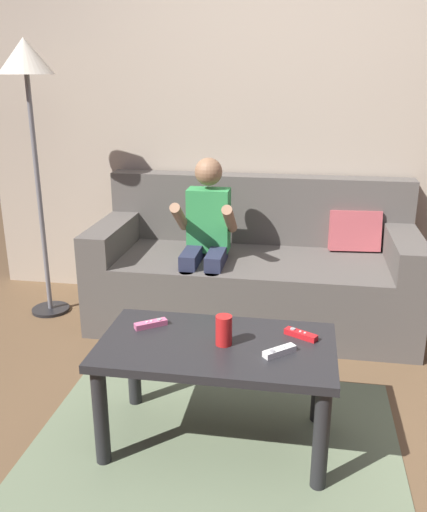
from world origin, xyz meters
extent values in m
plane|color=brown|center=(0.00, 0.00, 0.00)|extent=(8.40, 8.40, 0.00)
cube|color=#B2A38E|center=(0.00, 1.72, 1.25)|extent=(4.20, 0.05, 2.50)
cube|color=#56514C|center=(-0.23, 1.28, 0.22)|extent=(1.92, 0.80, 0.43)
cube|color=#56514C|center=(-0.23, 1.60, 0.65)|extent=(1.92, 0.16, 0.44)
cube|color=#56514C|center=(-1.10, 1.28, 0.52)|extent=(0.18, 0.80, 0.18)
cube|color=#56514C|center=(0.65, 1.28, 0.52)|extent=(0.18, 0.80, 0.18)
cube|color=#B24C51|center=(0.38, 1.52, 0.56)|extent=(0.32, 0.19, 0.26)
cylinder|color=#282D47|center=(-0.56, 0.93, 0.22)|extent=(0.08, 0.08, 0.43)
cylinder|color=#282D47|center=(-0.42, 0.93, 0.22)|extent=(0.08, 0.08, 0.43)
cube|color=#282D47|center=(-0.56, 1.08, 0.47)|extent=(0.09, 0.31, 0.09)
cube|color=#282D47|center=(-0.42, 1.08, 0.47)|extent=(0.09, 0.31, 0.09)
cube|color=#33934C|center=(-0.49, 1.24, 0.66)|extent=(0.25, 0.14, 0.37)
cylinder|color=#936B4C|center=(-0.63, 1.10, 0.70)|extent=(0.06, 0.27, 0.21)
cylinder|color=#936B4C|center=(-0.35, 1.10, 0.70)|extent=(0.06, 0.27, 0.21)
sphere|color=#936B4C|center=(-0.49, 1.24, 0.94)|extent=(0.16, 0.16, 0.16)
cube|color=#232326|center=(-0.25, 0.08, 0.44)|extent=(0.95, 0.52, 0.04)
cylinder|color=#232326|center=(-0.68, -0.13, 0.21)|extent=(0.06, 0.06, 0.42)
cylinder|color=#232326|center=(0.17, -0.13, 0.21)|extent=(0.06, 0.06, 0.42)
cylinder|color=#232326|center=(-0.68, 0.29, 0.21)|extent=(0.06, 0.06, 0.42)
cylinder|color=#232326|center=(0.17, 0.29, 0.21)|extent=(0.06, 0.06, 0.42)
cube|color=#6B7A5B|center=(-0.25, 0.08, 0.00)|extent=(1.53, 1.11, 0.01)
cube|color=red|center=(0.08, 0.18, 0.47)|extent=(0.14, 0.10, 0.02)
cylinder|color=#99999E|center=(0.04, 0.20, 0.48)|extent=(0.02, 0.02, 0.00)
cylinder|color=silver|center=(0.08, 0.19, 0.48)|extent=(0.01, 0.01, 0.00)
cylinder|color=silver|center=(0.09, 0.18, 0.48)|extent=(0.01, 0.01, 0.00)
cube|color=white|center=(0.00, 0.03, 0.47)|extent=(0.13, 0.12, 0.02)
cylinder|color=#99999E|center=(-0.03, 0.00, 0.48)|extent=(0.02, 0.02, 0.00)
cylinder|color=silver|center=(0.00, 0.03, 0.48)|extent=(0.01, 0.01, 0.00)
cylinder|color=silver|center=(0.02, 0.04, 0.48)|extent=(0.01, 0.01, 0.00)
cube|color=pink|center=(-0.55, 0.18, 0.47)|extent=(0.13, 0.11, 0.02)
cylinder|color=#99999E|center=(-0.52, 0.20, 0.48)|extent=(0.02, 0.02, 0.00)
cylinder|color=silver|center=(-0.55, 0.18, 0.48)|extent=(0.01, 0.01, 0.00)
cylinder|color=silver|center=(-0.57, 0.17, 0.48)|extent=(0.01, 0.01, 0.00)
cylinder|color=red|center=(-0.22, 0.07, 0.52)|extent=(0.07, 0.07, 0.12)
cylinder|color=black|center=(-1.54, 1.21, 0.01)|extent=(0.24, 0.24, 0.02)
cylinder|color=slate|center=(-1.54, 1.21, 0.75)|extent=(0.03, 0.03, 1.46)
cone|color=beige|center=(-1.54, 1.21, 1.58)|extent=(0.32, 0.32, 0.20)
camera|label=1|loc=(0.06, -1.87, 1.49)|focal=38.51mm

